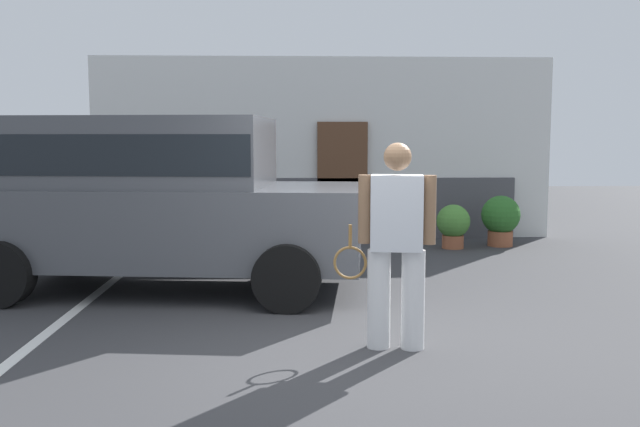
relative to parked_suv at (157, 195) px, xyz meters
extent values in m
plane|color=#38383A|center=(2.16, -2.47, -1.15)|extent=(40.00, 40.00, 0.00)
cube|color=silver|center=(-0.69, -0.97, -1.14)|extent=(0.12, 4.40, 0.01)
cube|color=white|center=(2.16, 4.33, 0.48)|extent=(8.24, 0.30, 3.25)
cube|color=#4C4C51|center=(2.16, 4.13, -0.60)|extent=(6.92, 0.10, 1.10)
cube|color=brown|center=(2.50, 4.11, -0.10)|extent=(0.90, 0.06, 2.10)
cube|color=#4C4F54|center=(0.11, -0.01, -0.35)|extent=(4.78, 2.40, 0.90)
cube|color=#4C4F54|center=(-0.14, 0.02, 0.50)|extent=(3.08, 2.07, 0.80)
cube|color=black|center=(-0.14, 0.02, 0.48)|extent=(3.02, 2.08, 0.44)
cylinder|color=black|center=(1.75, 0.76, -0.79)|extent=(0.74, 0.34, 0.72)
cylinder|color=black|center=(1.54, -1.13, -0.79)|extent=(0.74, 0.34, 0.72)
cylinder|color=black|center=(-1.33, 1.10, -0.79)|extent=(0.74, 0.34, 0.72)
cylinder|color=black|center=(-1.54, -0.78, -0.79)|extent=(0.74, 0.34, 0.72)
cylinder|color=white|center=(2.64, -2.43, -0.72)|extent=(0.20, 0.20, 0.86)
cylinder|color=white|center=(2.35, -2.39, -0.72)|extent=(0.20, 0.20, 0.86)
cube|color=silver|center=(2.49, -2.41, 0.03)|extent=(0.47, 0.34, 0.64)
sphere|color=#8C6647|center=(2.49, -2.41, 0.51)|extent=(0.24, 0.24, 0.24)
cylinder|color=#8C6647|center=(2.76, -2.45, 0.06)|extent=(0.11, 0.11, 0.58)
cylinder|color=#8C6647|center=(2.22, -2.37, 0.06)|extent=(0.11, 0.11, 0.58)
torus|color=olive|center=(2.10, -2.30, -0.42)|extent=(0.37, 0.08, 0.37)
cylinder|color=olive|center=(2.10, -2.30, -0.18)|extent=(0.03, 0.03, 0.20)
cylinder|color=#9E5638|center=(4.25, 2.95, -1.04)|extent=(0.35, 0.35, 0.22)
sphere|color=#4C8C38|center=(4.25, 2.95, -0.69)|extent=(0.55, 0.55, 0.55)
cylinder|color=#9E5638|center=(5.11, 3.18, -1.02)|extent=(0.42, 0.42, 0.25)
sphere|color=#2D6B28|center=(5.11, 3.18, -0.62)|extent=(0.65, 0.65, 0.65)
camera|label=1|loc=(1.61, -8.17, 0.66)|focal=38.57mm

